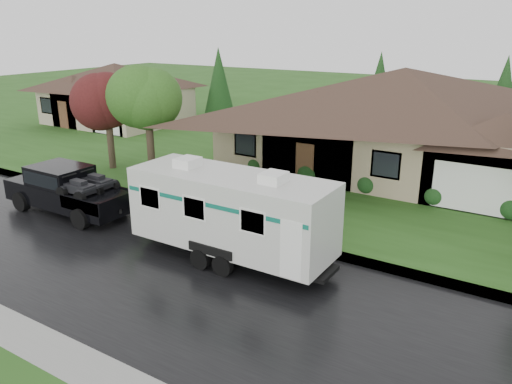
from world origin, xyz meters
TOP-DOWN VIEW (x-y plane):
  - ground at (0.00, 0.00)m, footprint 140.00×140.00m
  - road at (0.00, -2.00)m, footprint 140.00×8.00m
  - curb at (0.00, 2.25)m, footprint 140.00×0.50m
  - lawn at (0.00, 15.00)m, footprint 140.00×26.00m
  - house_main at (2.29, 13.84)m, footprint 19.44×10.80m
  - house_far at (-21.78, 15.85)m, footprint 10.80×8.64m
  - tree_left_green at (-8.93, 6.05)m, footprint 3.45×3.45m
  - tree_red at (-11.84, 5.92)m, footprint 3.17×3.17m
  - shrub_row at (2.00, 9.30)m, footprint 13.60×1.00m
  - pickup_truck at (-8.46, 0.20)m, footprint 6.19×2.35m
  - travel_trailer at (0.35, 0.20)m, footprint 7.63×2.68m

SIDE VIEW (x-z plane):
  - ground at x=0.00m, z-range 0.00..0.00m
  - road at x=0.00m, z-range 0.00..0.01m
  - curb at x=0.00m, z-range 0.00..0.15m
  - lawn at x=0.00m, z-range 0.00..0.15m
  - shrub_row at x=2.00m, z-range 0.15..1.15m
  - pickup_truck at x=-8.46m, z-range 0.07..2.14m
  - travel_trailer at x=0.35m, z-range 0.10..3.53m
  - house_far at x=-21.78m, z-range 0.07..5.87m
  - house_main at x=2.29m, z-range 0.14..7.04m
  - tree_red at x=-11.84m, z-range 1.16..6.41m
  - tree_left_green at x=-8.93m, z-range 1.25..6.97m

